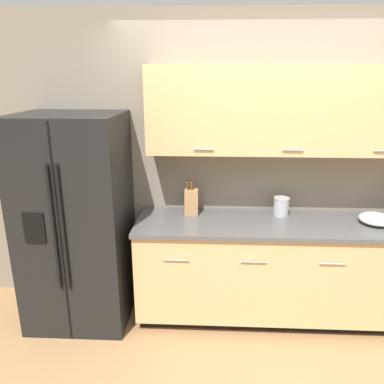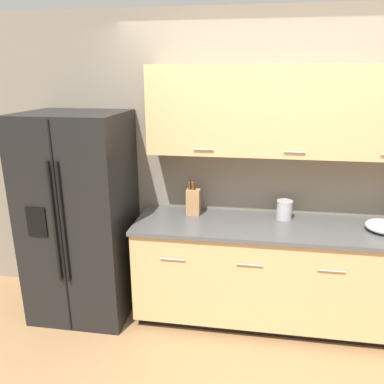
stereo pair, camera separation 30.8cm
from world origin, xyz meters
The scene contains 6 objects.
wall_back centered at (0.06, 1.23, 1.44)m, with size 10.00×0.39×2.60m.
counter_unit centered at (0.21, 0.94, 0.46)m, with size 2.52×0.64×0.90m.
refrigerator centered at (-1.55, 0.88, 0.89)m, with size 0.83×0.76×1.79m.
knife_block centered at (-0.59, 1.09, 1.02)m, with size 0.12×0.10×0.31m.
steel_canister centered at (0.19, 1.10, 0.98)m, with size 0.14×0.14×0.18m.
mixing_bowl centered at (0.93, 0.93, 0.95)m, with size 0.27×0.27×0.09m.
Camera 1 is at (-0.44, -2.00, 2.07)m, focal length 35.00 mm.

